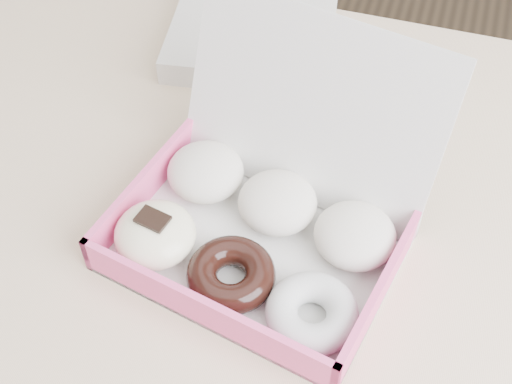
# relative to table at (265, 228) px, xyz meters

# --- Properties ---
(table) EXTENTS (1.20, 0.80, 0.75)m
(table) POSITION_rel_table_xyz_m (0.00, 0.00, 0.00)
(table) COLOR #CEAA87
(table) RESTS_ON ground
(donut_box) EXTENTS (0.37, 0.36, 0.23)m
(donut_box) POSITION_rel_table_xyz_m (0.01, -0.07, 0.12)
(donut_box) COLOR silver
(donut_box) RESTS_ON table
(newspapers) EXTENTS (0.27, 0.22, 0.04)m
(newspapers) POSITION_rel_table_xyz_m (-0.10, 0.26, 0.10)
(newspapers) COLOR silver
(newspapers) RESTS_ON table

